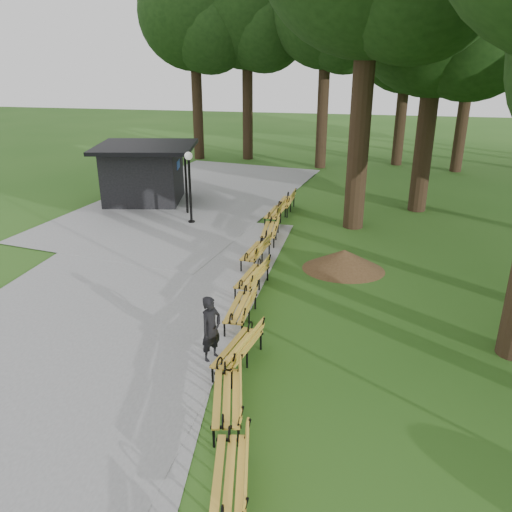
% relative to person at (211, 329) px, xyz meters
% --- Properties ---
extents(ground, '(100.00, 100.00, 0.00)m').
position_rel_person_xyz_m(ground, '(0.42, -0.98, -0.79)').
color(ground, '#265317').
rests_on(ground, ground).
extents(path, '(12.00, 38.00, 0.06)m').
position_rel_person_xyz_m(path, '(-3.58, 2.02, -0.76)').
color(path, gray).
rests_on(path, ground).
extents(person, '(0.60, 0.69, 1.58)m').
position_rel_person_xyz_m(person, '(0.00, 0.00, 0.00)').
color(person, black).
rests_on(person, ground).
extents(kiosk, '(4.84, 4.38, 2.67)m').
position_rel_person_xyz_m(kiosk, '(-6.53, 12.15, 0.54)').
color(kiosk, black).
rests_on(kiosk, ground).
extents(lamp_post, '(0.32, 0.32, 2.91)m').
position_rel_person_xyz_m(lamp_post, '(-3.46, 9.51, 1.32)').
color(lamp_post, black).
rests_on(lamp_post, ground).
extents(dirt_mound, '(2.21, 2.21, 0.68)m').
position_rel_person_xyz_m(dirt_mound, '(2.77, 5.83, -0.45)').
color(dirt_mound, '#47301C').
rests_on(dirt_mound, ground).
extents(bench_1, '(0.96, 1.98, 0.88)m').
position_rel_person_xyz_m(bench_1, '(1.32, -3.76, -0.35)').
color(bench_1, gold).
rests_on(bench_1, ground).
extents(bench_2, '(1.04, 1.99, 0.88)m').
position_rel_person_xyz_m(bench_2, '(0.81, -1.86, -0.35)').
color(bench_2, gold).
rests_on(bench_2, ground).
extents(bench_3, '(1.01, 1.99, 0.88)m').
position_rel_person_xyz_m(bench_3, '(0.64, -0.13, -0.35)').
color(bench_3, gold).
rests_on(bench_3, ground).
extents(bench_4, '(0.65, 1.90, 0.88)m').
position_rel_person_xyz_m(bench_4, '(0.27, 1.81, -0.35)').
color(bench_4, gold).
rests_on(bench_4, ground).
extents(bench_5, '(0.89, 1.97, 0.88)m').
position_rel_person_xyz_m(bench_5, '(0.19, 3.76, -0.35)').
color(bench_5, gold).
rests_on(bench_5, ground).
extents(bench_6, '(0.88, 1.97, 0.88)m').
position_rel_person_xyz_m(bench_6, '(-0.09, 5.78, -0.35)').
color(bench_6, gold).
rests_on(bench_6, ground).
extents(bench_7, '(0.75, 1.93, 0.88)m').
position_rel_person_xyz_m(bench_7, '(0.02, 8.04, -0.35)').
color(bench_7, gold).
rests_on(bench_7, ground).
extents(bench_8, '(0.82, 1.95, 0.88)m').
position_rel_person_xyz_m(bench_8, '(-0.12, 10.22, -0.35)').
color(bench_8, gold).
rests_on(bench_8, ground).
extents(bench_9, '(0.74, 1.93, 0.88)m').
position_rel_person_xyz_m(bench_9, '(0.08, 11.81, -0.35)').
color(bench_9, gold).
rests_on(bench_9, ground).
extents(lawn_tree_4, '(6.91, 6.91, 11.65)m').
position_rel_person_xyz_m(lawn_tree_4, '(5.71, 13.15, 7.34)').
color(lawn_tree_4, black).
rests_on(lawn_tree_4, ground).
extents(tree_backdrop, '(36.48, 9.57, 16.16)m').
position_rel_person_xyz_m(tree_backdrop, '(7.58, 22.34, 7.29)').
color(tree_backdrop, black).
rests_on(tree_backdrop, ground).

